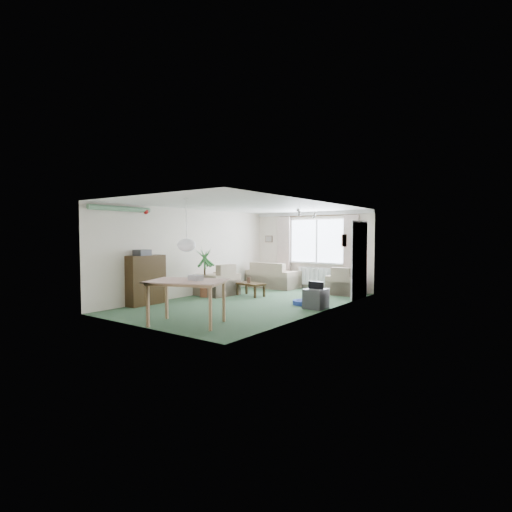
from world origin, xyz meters
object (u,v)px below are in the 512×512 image
Objects in this scene: tv_cube at (316,299)px; armchair_left at (217,279)px; houseplant at (205,273)px; armchair_corner at (345,281)px; dining_table at (187,303)px; sofa at (273,275)px; pet_bed at (304,302)px; bookshelf at (146,280)px; coffee_table at (251,289)px.

armchair_left is at bearing 176.35° from tv_cube.
houseplant is at bearing -175.59° from tv_cube.
dining_table is at bearing 76.93° from armchair_corner.
sofa is 3.06× the size of pet_bed.
armchair_left reaches higher than pet_bed.
houseplant reaches higher than armchair_left.
armchair_left is 2.76m from pet_bed.
bookshelf is at bearing -100.09° from houseplant.
pet_bed is at bearing -10.51° from coffee_table.
coffee_table is at bearing 165.35° from tv_cube.
sofa reaches higher than coffee_table.
coffee_table is 0.60× the size of houseplant.
tv_cube is at bearing 4.52° from houseplant.
coffee_table is 1.90m from pet_bed.
armchair_corner is at bearing 132.26° from armchair_left.
houseplant is at bearing 79.77° from bookshelf.
tv_cube is at bearing 140.76° from sofa.
bookshelf is 0.90× the size of houseplant.
armchair_corner is at bearing 81.04° from dining_table.
dining_table is (2.35, -0.92, -0.19)m from bookshelf.
armchair_left is at bearing -155.17° from coffee_table.
armchair_left reaches higher than tv_cube.
houseplant is (-2.89, -2.68, 0.27)m from armchair_corner.
pet_bed is at bearing 138.76° from sofa.
armchair_corner reaches higher than coffee_table.
bookshelf is (-0.74, -4.43, 0.19)m from sofa.
dining_table is 3.26m from pet_bed.
armchair_corner is 2.46m from tv_cube.
armchair_corner is (2.45, -0.02, -0.01)m from sofa.
armchair_corner is 5.39m from dining_table.
armchair_corner is at bearing 42.90° from houseplant.
bookshelf is at bearing -4.64° from armchair_left.
pet_bed is at bearing 150.82° from tv_cube.
tv_cube is (1.19, 2.90, -0.18)m from dining_table.
dining_table is at bearing 37.26° from armchair_left.
armchair_left reaches higher than armchair_corner.
tv_cube reaches higher than pet_bed.
armchair_left reaches higher than dining_table.
armchair_left is at bearing -178.74° from pet_bed.
houseplant is 1.02× the size of dining_table.
coffee_table is 1.51× the size of pet_bed.
sofa is 3.28× the size of tv_cube.
houseplant is at bearing 82.85° from sofa.
dining_table reaches higher than coffee_table.
sofa is 1.66× the size of armchair_left.
armchair_left is at bearing 123.00° from dining_table.
bookshelf is at bearing 49.94° from armchair_corner.
dining_table reaches higher than tv_cube.
bookshelf is (-0.34, -2.17, 0.16)m from armchair_left.
armchair_corner is at bearing 53.91° from bookshelf.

